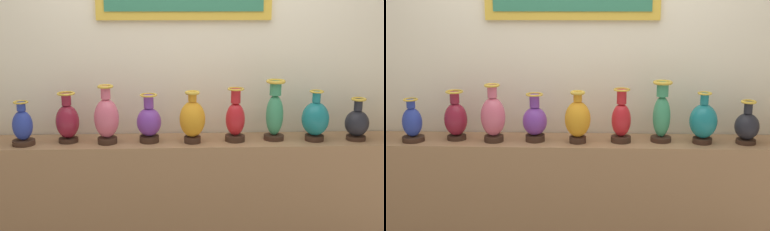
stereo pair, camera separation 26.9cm
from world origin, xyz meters
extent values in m
cube|color=#99704C|center=(0.00, 0.00, 0.45)|extent=(3.30, 0.39, 0.91)
cube|color=beige|center=(0.00, 0.25, 1.47)|extent=(4.73, 0.10, 2.93)
cylinder|color=#382319|center=(-1.15, -0.07, 0.93)|extent=(0.15, 0.15, 0.03)
ellipsoid|color=#263899|center=(-1.15, -0.07, 1.04)|extent=(0.13, 0.13, 0.20)
cylinder|color=#263899|center=(-1.15, -0.07, 1.17)|extent=(0.06, 0.06, 0.06)
torus|color=gold|center=(-1.15, -0.07, 1.20)|extent=(0.10, 0.10, 0.01)
cylinder|color=#382319|center=(-0.86, -0.01, 0.92)|extent=(0.13, 0.13, 0.03)
ellipsoid|color=maroon|center=(-0.86, -0.01, 1.05)|extent=(0.16, 0.16, 0.23)
cylinder|color=maroon|center=(-0.86, -0.01, 1.21)|extent=(0.06, 0.06, 0.08)
torus|color=gold|center=(-0.86, -0.01, 1.25)|extent=(0.12, 0.12, 0.02)
cylinder|color=#382319|center=(-0.58, -0.05, 0.93)|extent=(0.13, 0.13, 0.04)
ellipsoid|color=#CC5972|center=(-0.58, -0.05, 1.08)|extent=(0.17, 0.17, 0.27)
cylinder|color=#CC5972|center=(-0.58, -0.05, 1.26)|extent=(0.06, 0.06, 0.08)
torus|color=gold|center=(-0.58, -0.05, 1.30)|extent=(0.11, 0.11, 0.02)
cylinder|color=#382319|center=(-0.30, -0.03, 0.93)|extent=(0.13, 0.13, 0.04)
ellipsoid|color=#6B3393|center=(-0.30, -0.03, 1.05)|extent=(0.17, 0.17, 0.20)
cylinder|color=#6B3393|center=(-0.30, -0.03, 1.19)|extent=(0.07, 0.07, 0.09)
torus|color=gold|center=(-0.30, -0.03, 1.24)|extent=(0.12, 0.12, 0.01)
cylinder|color=#382319|center=(0.00, -0.06, 0.93)|extent=(0.12, 0.12, 0.04)
ellipsoid|color=orange|center=(0.00, -0.06, 1.07)|extent=(0.18, 0.18, 0.25)
cylinder|color=orange|center=(0.00, -0.06, 1.23)|extent=(0.06, 0.06, 0.06)
torus|color=gold|center=(0.00, -0.06, 1.26)|extent=(0.10, 0.10, 0.02)
cylinder|color=#382319|center=(0.30, -0.03, 0.93)|extent=(0.14, 0.14, 0.04)
ellipsoid|color=red|center=(0.30, -0.03, 1.06)|extent=(0.13, 0.13, 0.23)
cylinder|color=red|center=(0.30, -0.03, 1.23)|extent=(0.07, 0.07, 0.10)
torus|color=gold|center=(0.30, -0.03, 1.28)|extent=(0.12, 0.12, 0.01)
cylinder|color=#382319|center=(0.58, -0.01, 0.92)|extent=(0.14, 0.14, 0.03)
ellipsoid|color=#388C60|center=(0.58, -0.01, 1.08)|extent=(0.12, 0.12, 0.29)
cylinder|color=#388C60|center=(0.58, -0.01, 1.27)|extent=(0.08, 0.08, 0.10)
torus|color=gold|center=(0.58, -0.01, 1.32)|extent=(0.13, 0.13, 0.02)
cylinder|color=#382319|center=(0.86, -0.04, 0.93)|extent=(0.13, 0.13, 0.04)
ellipsoid|color=#19727A|center=(0.86, -0.04, 1.06)|extent=(0.19, 0.19, 0.24)
cylinder|color=#19727A|center=(0.86, -0.04, 1.22)|extent=(0.06, 0.06, 0.07)
torus|color=gold|center=(0.86, -0.04, 1.26)|extent=(0.10, 0.10, 0.01)
cylinder|color=#382319|center=(1.15, -0.04, 0.92)|extent=(0.13, 0.13, 0.03)
ellipsoid|color=black|center=(1.15, -0.04, 1.03)|extent=(0.16, 0.16, 0.18)
cylinder|color=black|center=(1.15, -0.04, 1.16)|extent=(0.06, 0.06, 0.08)
torus|color=gold|center=(1.15, -0.04, 1.20)|extent=(0.10, 0.10, 0.02)
camera|label=1|loc=(-0.14, -3.33, 1.85)|focal=46.07mm
camera|label=2|loc=(0.13, -3.33, 1.85)|focal=46.07mm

